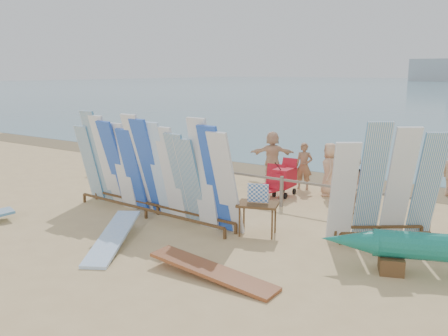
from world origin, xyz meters
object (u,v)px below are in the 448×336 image
Objects in this scene: side_surfboard_rack at (386,187)px; beachgoer_6 at (330,169)px; flat_board_c at (212,278)px; beachgoer_7 at (304,166)px; beachgoer_4 at (217,166)px; beach_chair_left at (270,192)px; vendor_table at (258,218)px; main_surfboard_rack at (151,171)px; stroller at (285,181)px; beach_chair_right at (273,187)px; beachgoer_8 at (352,184)px; beachgoer_5 at (272,155)px; flat_board_a at (113,245)px; beachgoer_0 at (120,146)px; beachgoer_extra_1 at (155,146)px.

side_surfboard_rack reaches higher than beachgoer_6.
flat_board_c is 7.52m from beachgoer_7.
beachgoer_7 is at bearing 29.93° from beachgoer_4.
beach_chair_left is 1.85m from beachgoer_7.
beachgoer_6 is (0.05, 4.45, 0.42)m from vendor_table.
beachgoer_7 is (-1.48, 7.34, 0.77)m from flat_board_c.
side_surfboard_rack is 2.24× the size of vendor_table.
main_surfboard_rack is 2.00× the size of side_surfboard_rack.
beach_chair_right is at bearing -144.63° from stroller.
side_surfboard_rack is 5.02m from beachgoer_7.
beachgoer_6 reaches higher than beachgoer_8.
stroller is 0.67× the size of beachgoer_5.
vendor_table is 1.29× the size of beach_chair_right.
beachgoer_8 is (3.58, 5.51, 0.80)m from flat_board_a.
main_surfboard_rack is 5.52m from beachgoer_7.
beachgoer_0 is at bearing 135.68° from vendor_table.
side_surfboard_rack is 2.33m from beachgoer_8.
vendor_table is at bearing 170.48° from side_surfboard_rack.
flat_board_a is at bearing -67.51° from main_surfboard_rack.
side_surfboard_rack reaches higher than stroller.
beachgoer_0 is 9.04m from beachgoer_6.
beachgoer_0 is (-5.61, 1.04, 0.04)m from beachgoer_4.
main_surfboard_rack is 5.73m from beachgoer_6.
beachgoer_5 is 4.62m from beachgoer_8.
vendor_table is 9.94m from beachgoer_0.
beachgoer_8 is at bearing -25.78° from beachgoer_0.
beachgoer_4 is at bearing -21.32° from beachgoer_extra_1.
beachgoer_extra_1 reaches higher than flat_board_c.
side_surfboard_rack reaches higher than beachgoer_7.
beach_chair_right is at bearing 116.51° from side_surfboard_rack.
beachgoer_8 reaches higher than beach_chair_right.
side_surfboard_rack is 2.88× the size of beach_chair_right.
beachgoer_0 is at bearing 145.47° from main_surfboard_rack.
beachgoer_6 is (-2.56, 3.19, -0.44)m from side_surfboard_rack.
beach_chair_right is at bearing 118.13° from beach_chair_left.
beachgoer_4 is (-1.04, 5.62, 0.77)m from flat_board_a.
beachgoer_4 is at bearing 179.06° from beach_chair_right.
flat_board_c is 1.68× the size of beachgoer_8.
vendor_table is 0.75× the size of beachgoer_6.
beachgoer_6 reaches higher than beachgoer_0.
side_surfboard_rack is 4.11m from beachgoer_6.
flat_board_c is at bearing -20.45° from beachgoer_6.
stroller is at bearing 7.84° from beachgoer_4.
beachgoer_0 is 8.04m from beachgoer_7.
flat_board_a is 5.54m from beach_chair_left.
main_surfboard_rack reaches higher than vendor_table.
beachgoer_0 reaches higher than vendor_table.
beach_chair_right is 0.60× the size of beachgoer_0.
vendor_table is at bearing 8.70° from beachgoer_8.
flat_board_c is 6.43m from stroller.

